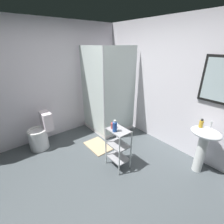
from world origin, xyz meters
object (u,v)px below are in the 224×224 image
object	(u,v)px
storage_cart	(118,145)
shampoo_bottle_blue	(115,127)
shower_stall	(108,113)
rinse_cup	(113,126)
bath_mat	(98,146)
hand_soap_bottle	(201,124)
toilet	(40,134)
pedestal_sink	(204,142)

from	to	relation	value
storage_cart	shampoo_bottle_blue	world-z (taller)	shampoo_bottle_blue
shower_stall	rinse_cup	world-z (taller)	shower_stall
bath_mat	hand_soap_bottle	bearing A→B (deg)	31.37
toilet	rinse_cup	size ratio (longest dim) A/B	7.99
toilet	hand_soap_bottle	xyz separation A→B (m)	(2.27, 1.88, 0.56)
shower_stall	storage_cart	distance (m)	1.35
storage_cart	shampoo_bottle_blue	xyz separation A→B (m)	(-0.00, -0.08, 0.39)
shower_stall	pedestal_sink	distance (m)	2.14
toilet	shampoo_bottle_blue	distance (m)	1.72
hand_soap_bottle	rinse_cup	size ratio (longest dim) A/B	1.49
rinse_cup	bath_mat	size ratio (longest dim) A/B	0.16
pedestal_sink	hand_soap_bottle	xyz separation A→B (m)	(-0.10, -0.01, 0.29)
hand_soap_bottle	shampoo_bottle_blue	xyz separation A→B (m)	(-0.84, -1.07, -0.04)
hand_soap_bottle	pedestal_sink	bearing A→B (deg)	6.17
shower_stall	rinse_cup	xyz separation A→B (m)	(1.07, -0.70, 0.32)
shampoo_bottle_blue	rinse_cup	size ratio (longest dim) A/B	2.09
pedestal_sink	bath_mat	bearing A→B (deg)	-149.88
shower_stall	shampoo_bottle_blue	bearing A→B (deg)	-32.28
rinse_cup	bath_mat	distance (m)	0.99
toilet	hand_soap_bottle	size ratio (longest dim) A/B	5.35
shower_stall	toilet	size ratio (longest dim) A/B	2.63
storage_cart	bath_mat	world-z (taller)	storage_cart
hand_soap_bottle	rinse_cup	bearing A→B (deg)	-132.46
hand_soap_bottle	rinse_cup	world-z (taller)	hand_soap_bottle
shampoo_bottle_blue	bath_mat	world-z (taller)	shampoo_bottle_blue
bath_mat	toilet	bearing A→B (deg)	-127.77
pedestal_sink	toilet	distance (m)	3.04
shower_stall	hand_soap_bottle	world-z (taller)	shower_stall
toilet	storage_cart	xyz separation A→B (m)	(1.44, 0.88, 0.12)
storage_cart	rinse_cup	distance (m)	0.37
toilet	storage_cart	bearing A→B (deg)	31.59
pedestal_sink	storage_cart	size ratio (longest dim) A/B	1.09
shampoo_bottle_blue	rinse_cup	bearing A→B (deg)	156.66
pedestal_sink	toilet	bearing A→B (deg)	-141.44
toilet	bath_mat	bearing A→B (deg)	52.23
shampoo_bottle_blue	hand_soap_bottle	bearing A→B (deg)	51.88
rinse_cup	shampoo_bottle_blue	bearing A→B (deg)	-23.34
pedestal_sink	shampoo_bottle_blue	bearing A→B (deg)	-130.91
bath_mat	shower_stall	bearing A→B (deg)	127.09
toilet	rinse_cup	distance (m)	1.65
shower_stall	shampoo_bottle_blue	distance (m)	1.43
shower_stall	toilet	xyz separation A→B (m)	(-0.26, -1.55, -0.15)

